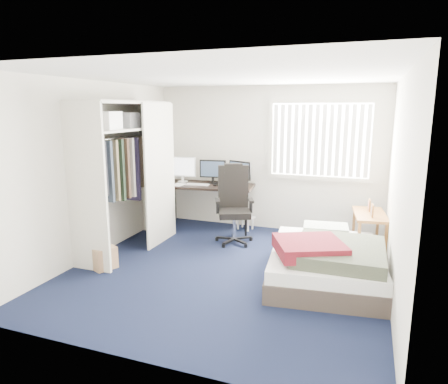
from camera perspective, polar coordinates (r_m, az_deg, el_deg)
name	(u,v)px	position (r m, az deg, el deg)	size (l,w,h in m)	color
ground	(227,270)	(5.42, 0.43, -11.11)	(4.20, 4.20, 0.00)	black
room_shell	(227,158)	(5.03, 0.45, 4.94)	(4.20, 4.20, 4.20)	silver
window_assembly	(320,140)	(6.81, 13.56, 7.19)	(1.72, 0.09, 1.32)	white
closet	(126,162)	(6.04, -13.84, 4.25)	(0.64, 1.84, 2.22)	beige
desk	(209,183)	(7.10, -2.22, 1.32)	(1.69, 0.93, 1.26)	black
office_chair	(234,212)	(6.42, 1.41, -2.92)	(0.77, 0.77, 1.25)	black
footstool	(245,219)	(7.11, 3.05, -3.93)	(0.34, 0.30, 0.24)	white
nightstand	(370,218)	(6.28, 20.10, -3.48)	(0.54, 0.92, 0.78)	brown
bed	(326,260)	(5.20, 14.40, -9.43)	(1.54, 1.93, 0.60)	#3A302A
pine_box	(101,256)	(5.73, -17.16, -8.78)	(0.39, 0.29, 0.29)	#9F724F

